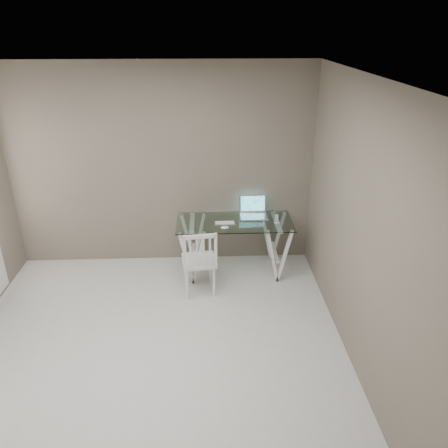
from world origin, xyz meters
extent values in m
plane|color=#BCB9B4|center=(0.00, 0.00, 0.00)|extent=(4.50, 4.50, 0.00)
cube|color=white|center=(0.00, 0.00, 2.70)|extent=(4.00, 4.50, 0.02)
cube|color=#675C50|center=(0.00, 2.25, 1.35)|extent=(4.00, 0.02, 2.70)
cube|color=#675C50|center=(2.00, 0.00, 1.35)|extent=(0.02, 4.50, 2.70)
cube|color=silver|center=(0.94, 1.84, 0.74)|extent=(1.50, 0.70, 0.01)
cube|color=silver|center=(0.39, 1.84, 0.36)|extent=(0.24, 0.62, 0.72)
cube|color=silver|center=(1.49, 1.84, 0.36)|extent=(0.24, 0.62, 0.72)
cube|color=silver|center=(0.47, 1.38, 0.43)|extent=(0.45, 0.45, 0.04)
cylinder|color=silver|center=(0.33, 1.20, 0.21)|extent=(0.03, 0.03, 0.41)
cylinder|color=silver|center=(0.65, 1.24, 0.21)|extent=(0.03, 0.03, 0.41)
cylinder|color=silver|center=(0.29, 1.52, 0.21)|extent=(0.03, 0.03, 0.41)
cylinder|color=silver|center=(0.62, 1.56, 0.21)|extent=(0.03, 0.03, 0.41)
cube|color=silver|center=(0.49, 1.19, 0.66)|extent=(0.40, 0.07, 0.45)
cube|color=silver|center=(1.20, 1.97, 0.75)|extent=(0.36, 0.25, 0.02)
cube|color=#19D899|center=(1.20, 2.12, 0.88)|extent=(0.36, 0.08, 0.23)
cube|color=silver|center=(0.81, 1.79, 0.75)|extent=(0.26, 0.11, 0.01)
ellipsoid|color=white|center=(0.80, 1.62, 0.76)|extent=(0.10, 0.06, 0.03)
cube|color=white|center=(1.48, 1.78, 0.75)|extent=(0.06, 0.06, 0.01)
cube|color=black|center=(1.48, 1.79, 0.81)|extent=(0.05, 0.03, 0.10)
camera|label=1|loc=(0.58, -3.31, 3.10)|focal=35.00mm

